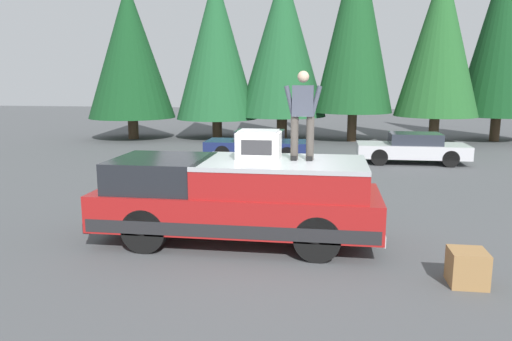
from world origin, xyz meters
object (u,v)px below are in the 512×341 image
pickup_truck (238,199)px  person_on_truck_bed (303,113)px  wooden_crate (467,268)px  parked_car_navy (258,145)px  compressor_unit (259,145)px  parked_car_silver (412,148)px

pickup_truck → person_on_truck_bed: 2.09m
person_on_truck_bed → wooden_crate: size_ratio=3.02×
pickup_truck → parked_car_navy: size_ratio=1.35×
parked_car_navy → wooden_crate: parked_car_navy is taller
pickup_truck → compressor_unit: (0.20, -0.39, 1.05)m
compressor_unit → person_on_truck_bed: person_on_truck_bed is taller
compressor_unit → parked_car_navy: bearing=8.3°
wooden_crate → pickup_truck: bearing=68.6°
parked_car_silver → parked_car_navy: (0.13, 6.00, 0.00)m
pickup_truck → parked_car_navy: bearing=6.0°
person_on_truck_bed → parked_car_navy: (10.00, 2.30, -1.97)m
compressor_unit → wooden_crate: bearing=-116.2°
wooden_crate → parked_car_silver: bearing=-4.9°
parked_car_silver → person_on_truck_bed: bearing=159.5°
parked_car_navy → pickup_truck: bearing=-174.0°
compressor_unit → wooden_crate: 4.29m
person_on_truck_bed → parked_car_silver: bearing=-20.5°
compressor_unit → parked_car_navy: 10.18m
person_on_truck_bed → parked_car_navy: bearing=13.0°
pickup_truck → parked_car_silver: pickup_truck is taller
compressor_unit → person_on_truck_bed: (-0.02, -0.85, 0.62)m
parked_car_silver → wooden_crate: parked_car_silver is taller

